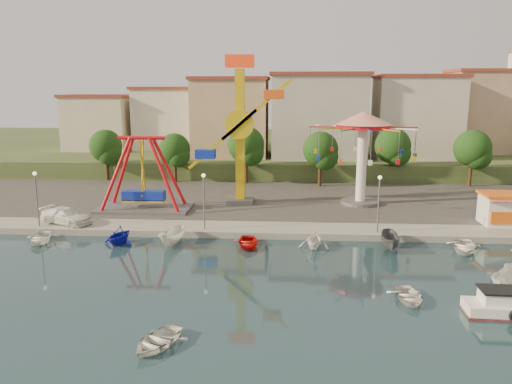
# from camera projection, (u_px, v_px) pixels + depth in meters

# --- Properties ---
(ground) EXTENTS (200.00, 200.00, 0.00)m
(ground) POSITION_uv_depth(u_px,v_px,m) (290.00, 293.00, 33.72)
(ground) COLOR #132835
(ground) RESTS_ON ground
(quay_deck) EXTENTS (200.00, 100.00, 0.60)m
(quay_deck) POSITION_uv_depth(u_px,v_px,m) (289.00, 159.00, 94.18)
(quay_deck) COLOR #9E998E
(quay_deck) RESTS_ON ground
(asphalt_pad) EXTENTS (90.00, 28.00, 0.01)m
(asphalt_pad) POSITION_uv_depth(u_px,v_px,m) (290.00, 192.00, 62.88)
(asphalt_pad) COLOR #4C4944
(asphalt_pad) RESTS_ON quay_deck
(hill_terrace) EXTENTS (200.00, 60.00, 3.00)m
(hill_terrace) POSITION_uv_depth(u_px,v_px,m) (290.00, 149.00, 98.81)
(hill_terrace) COLOR #384C26
(hill_terrace) RESTS_ON ground
(pirate_ship_ride) EXTENTS (10.00, 5.00, 8.00)m
(pirate_ship_ride) POSITION_uv_depth(u_px,v_px,m) (143.00, 175.00, 53.36)
(pirate_ship_ride) COLOR #59595E
(pirate_ship_ride) RESTS_ON quay_deck
(kamikaze_tower) EXTENTS (7.82, 3.10, 16.50)m
(kamikaze_tower) POSITION_uv_depth(u_px,v_px,m) (244.00, 135.00, 55.52)
(kamikaze_tower) COLOR #59595E
(kamikaze_tower) RESTS_ON quay_deck
(wave_swinger) EXTENTS (11.60, 11.60, 10.40)m
(wave_swinger) POSITION_uv_depth(u_px,v_px,m) (363.00, 137.00, 55.28)
(wave_swinger) COLOR #59595E
(wave_swinger) RESTS_ON quay_deck
(booth_left) EXTENTS (5.40, 3.78, 3.08)m
(booth_left) POSITION_uv_depth(u_px,v_px,m) (509.00, 209.00, 48.02)
(booth_left) COLOR white
(booth_left) RESTS_ON quay_deck
(lamp_post_0) EXTENTS (0.14, 0.14, 5.00)m
(lamp_post_0) POSITION_uv_depth(u_px,v_px,m) (37.00, 201.00, 47.29)
(lamp_post_0) COLOR #59595E
(lamp_post_0) RESTS_ON quay_deck
(lamp_post_1) EXTENTS (0.14, 0.14, 5.00)m
(lamp_post_1) POSITION_uv_depth(u_px,v_px,m) (204.00, 203.00, 46.27)
(lamp_post_1) COLOR #59595E
(lamp_post_1) RESTS_ON quay_deck
(lamp_post_2) EXTENTS (0.14, 0.14, 5.00)m
(lamp_post_2) POSITION_uv_depth(u_px,v_px,m) (379.00, 206.00, 45.26)
(lamp_post_2) COLOR #59595E
(lamp_post_2) RESTS_ON quay_deck
(tree_0) EXTENTS (4.60, 4.60, 7.19)m
(tree_0) POSITION_uv_depth(u_px,v_px,m) (106.00, 146.00, 70.33)
(tree_0) COLOR #382314
(tree_0) RESTS_ON quay_deck
(tree_1) EXTENTS (4.35, 4.35, 6.80)m
(tree_1) POSITION_uv_depth(u_px,v_px,m) (175.00, 149.00, 69.03)
(tree_1) COLOR #382314
(tree_1) RESTS_ON quay_deck
(tree_2) EXTENTS (5.02, 5.02, 7.85)m
(tree_2) POSITION_uv_depth(u_px,v_px,m) (246.00, 145.00, 67.83)
(tree_2) COLOR #382314
(tree_2) RESTS_ON quay_deck
(tree_3) EXTENTS (4.68, 4.68, 7.32)m
(tree_3) POSITION_uv_depth(u_px,v_px,m) (321.00, 149.00, 65.86)
(tree_3) COLOR #382314
(tree_3) RESTS_ON quay_deck
(tree_4) EXTENTS (4.86, 4.86, 7.60)m
(tree_4) POSITION_uv_depth(u_px,v_px,m) (393.00, 146.00, 68.10)
(tree_4) COLOR #382314
(tree_4) RESTS_ON quay_deck
(tree_5) EXTENTS (4.83, 4.83, 7.54)m
(tree_5) POSITION_uv_depth(u_px,v_px,m) (472.00, 148.00, 65.70)
(tree_5) COLOR #382314
(tree_5) RESTS_ON quay_deck
(building_0) EXTENTS (9.26, 9.53, 11.87)m
(building_0) POSITION_uv_depth(u_px,v_px,m) (79.00, 117.00, 78.95)
(building_0) COLOR beige
(building_0) RESTS_ON hill_terrace
(building_1) EXTENTS (12.33, 9.01, 8.63)m
(building_1) POSITION_uv_depth(u_px,v_px,m) (163.00, 125.00, 83.71)
(building_1) COLOR silver
(building_1) RESTS_ON hill_terrace
(building_2) EXTENTS (11.95, 9.28, 11.23)m
(building_2) POSITION_uv_depth(u_px,v_px,m) (241.00, 118.00, 83.18)
(building_2) COLOR tan
(building_2) RESTS_ON hill_terrace
(building_3) EXTENTS (12.59, 10.50, 9.20)m
(building_3) POSITION_uv_depth(u_px,v_px,m) (325.00, 126.00, 79.43)
(building_3) COLOR beige
(building_3) RESTS_ON hill_terrace
(building_4) EXTENTS (10.75, 9.23, 9.24)m
(building_4) POSITION_uv_depth(u_px,v_px,m) (406.00, 124.00, 81.89)
(building_4) COLOR beige
(building_4) RESTS_ON hill_terrace
(building_5) EXTENTS (12.77, 10.96, 11.21)m
(building_5) POSITION_uv_depth(u_px,v_px,m) (495.00, 119.00, 79.02)
(building_5) COLOR tan
(building_5) RESTS_ON hill_terrace
(minaret) EXTENTS (2.80, 2.80, 18.00)m
(minaret) POSITION_uv_depth(u_px,v_px,m) (511.00, 94.00, 81.55)
(minaret) COLOR silver
(minaret) RESTS_ON hill_terrace
(cabin_motorboat) EXTENTS (5.13, 2.16, 1.79)m
(cabin_motorboat) POSITION_uv_depth(u_px,v_px,m) (506.00, 308.00, 30.40)
(cabin_motorboat) COLOR white
(cabin_motorboat) RESTS_ON ground
(rowboat_a) EXTENTS (2.61, 3.48, 0.68)m
(rowboat_a) POSITION_uv_depth(u_px,v_px,m) (409.00, 296.00, 32.44)
(rowboat_a) COLOR white
(rowboat_a) RESTS_ON ground
(rowboat_b) EXTENTS (3.63, 4.16, 0.72)m
(rowboat_b) POSITION_uv_depth(u_px,v_px,m) (157.00, 340.00, 26.72)
(rowboat_b) COLOR white
(rowboat_b) RESTS_ON ground
(skiff) EXTENTS (4.35, 4.84, 1.84)m
(skiff) POSITION_uv_depth(u_px,v_px,m) (510.00, 283.00, 33.12)
(skiff) COLOR white
(skiff) RESTS_ON ground
(van) EXTENTS (5.73, 3.89, 1.54)m
(van) POSITION_uv_depth(u_px,v_px,m) (66.00, 216.00, 48.48)
(van) COLOR white
(van) RESTS_ON quay_deck
(moored_boat_0) EXTENTS (3.60, 4.35, 0.78)m
(moored_boat_0) POSITION_uv_depth(u_px,v_px,m) (40.00, 238.00, 44.62)
(moored_boat_0) COLOR white
(moored_boat_0) RESTS_ON ground
(moored_boat_1) EXTENTS (3.51, 3.82, 1.68)m
(moored_boat_1) POSITION_uv_depth(u_px,v_px,m) (119.00, 235.00, 44.07)
(moored_boat_1) COLOR #131AAE
(moored_boat_1) RESTS_ON ground
(moored_boat_2) EXTENTS (2.34, 4.17, 1.52)m
(moored_boat_2) POSITION_uv_depth(u_px,v_px,m) (172.00, 237.00, 43.78)
(moored_boat_2) COLOR silver
(moored_boat_2) RESTS_ON ground
(moored_boat_3) EXTENTS (2.96, 3.91, 0.76)m
(moored_boat_3) POSITION_uv_depth(u_px,v_px,m) (248.00, 242.00, 43.44)
(moored_boat_3) COLOR red
(moored_boat_3) RESTS_ON ground
(moored_boat_4) EXTENTS (3.09, 3.44, 1.61)m
(moored_boat_4) POSITION_uv_depth(u_px,v_px,m) (315.00, 239.00, 42.98)
(moored_boat_4) COLOR white
(moored_boat_4) RESTS_ON ground
(moored_boat_5) EXTENTS (1.79, 4.04, 1.52)m
(moored_boat_5) POSITION_uv_depth(u_px,v_px,m) (391.00, 241.00, 42.58)
(moored_boat_5) COLOR #4E4E53
(moored_boat_5) RESTS_ON ground
(moored_boat_6) EXTENTS (3.90, 4.65, 0.82)m
(moored_boat_6) POSITION_uv_depth(u_px,v_px,m) (464.00, 246.00, 42.26)
(moored_boat_6) COLOR white
(moored_boat_6) RESTS_ON ground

